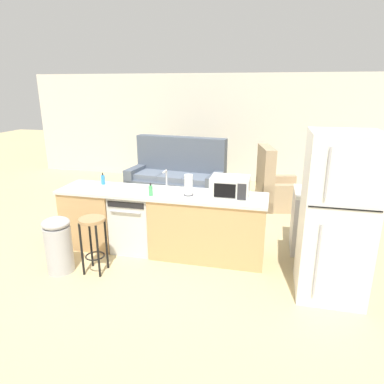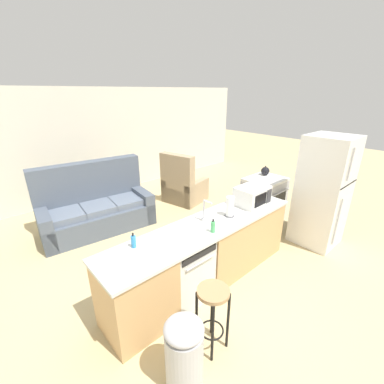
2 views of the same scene
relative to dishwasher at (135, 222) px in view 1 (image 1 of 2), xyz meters
name	(u,v)px [view 1 (image 1 of 2)]	position (x,y,z in m)	size (l,w,h in m)	color
ground_plane	(153,250)	(0.25, 0.00, -0.42)	(24.00, 24.00, 0.00)	tan
wall_back	(219,128)	(0.55, 4.20, 0.88)	(10.00, 0.06, 2.60)	silver
kitchen_counter	(167,225)	(0.49, 0.00, 0.00)	(2.94, 0.66, 0.90)	tan
dishwasher	(135,222)	(0.00, 0.00, 0.00)	(0.58, 0.61, 0.84)	silver
stove_range	(320,221)	(2.60, 0.55, 0.03)	(0.76, 0.68, 0.90)	#B7B7BC
refrigerator	(336,217)	(2.60, -0.55, 0.52)	(0.72, 0.73, 1.87)	white
microwave	(230,187)	(1.36, 0.00, 0.62)	(0.50, 0.37, 0.28)	white
sink_faucet	(166,181)	(0.46, 0.10, 0.61)	(0.07, 0.17, 0.30)	silver
paper_towel_roll	(189,185)	(0.81, -0.04, 0.62)	(0.14, 0.14, 0.28)	#4C4C51
soap_bottle	(151,190)	(0.32, -0.18, 0.55)	(0.06, 0.06, 0.18)	#4CB266
dish_soap_bottle	(103,180)	(-0.56, 0.18, 0.55)	(0.06, 0.06, 0.18)	#338CCC
kettle	(335,184)	(2.77, 0.68, 0.56)	(0.21, 0.17, 0.19)	black
bar_stool	(93,233)	(-0.25, -0.75, 0.11)	(0.32, 0.32, 0.74)	tan
trash_bin	(58,244)	(-0.71, -0.84, -0.04)	(0.35, 0.35, 0.74)	#B7B7BC
couch	(177,179)	(-0.08, 2.53, -0.03)	(2.09, 1.12, 1.27)	#515B6B
armchair	(275,190)	(1.97, 2.35, -0.07)	(0.97, 1.01, 1.20)	tan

